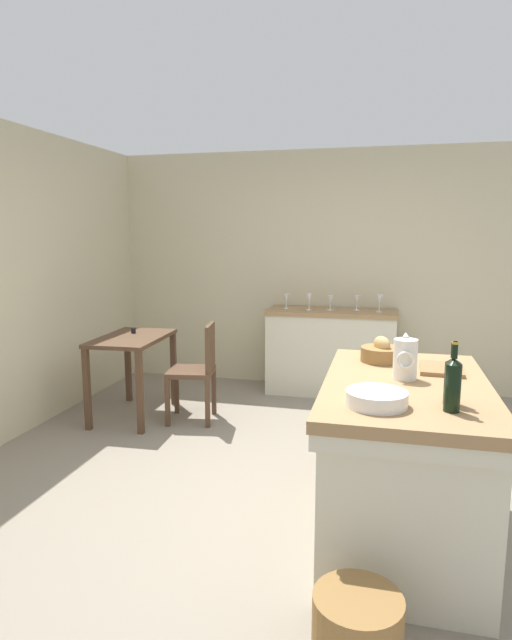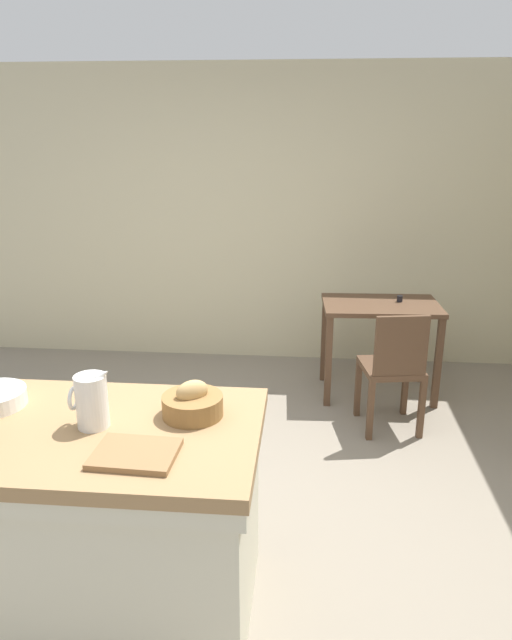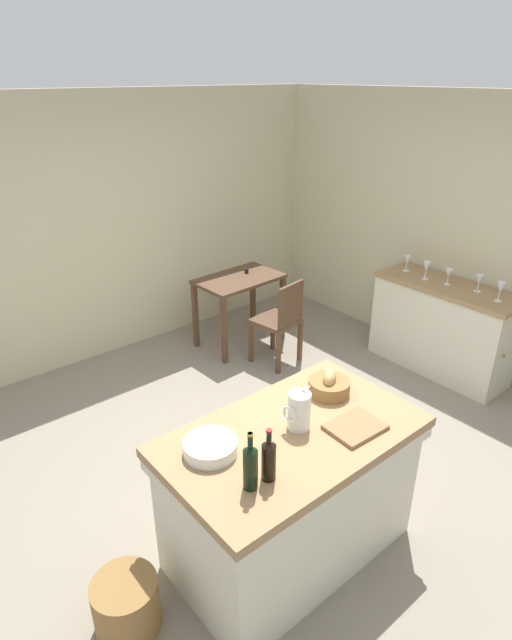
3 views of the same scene
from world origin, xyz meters
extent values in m
plane|color=gray|center=(0.00, 0.00, 0.00)|extent=(6.76, 6.76, 0.00)
cube|color=beige|center=(0.00, 2.60, 1.30)|extent=(5.32, 0.12, 2.60)
cube|color=#99754C|center=(-0.42, -0.58, 0.88)|extent=(1.48, 0.88, 0.06)
cube|color=beige|center=(-0.42, -0.58, 0.81)|extent=(1.46, 0.86, 0.08)
cube|color=beige|center=(-0.42, -0.58, 0.43)|extent=(1.40, 0.80, 0.85)
cube|color=#513826|center=(1.08, 1.81, 0.75)|extent=(0.92, 0.60, 0.04)
cube|color=#513826|center=(0.67, 1.55, 0.36)|extent=(0.05, 0.05, 0.73)
cube|color=#513826|center=(1.50, 1.59, 0.36)|extent=(0.05, 0.05, 0.73)
cube|color=#513826|center=(0.65, 2.04, 0.36)|extent=(0.05, 0.05, 0.73)
cube|color=#513826|center=(1.48, 2.08, 0.36)|extent=(0.05, 0.05, 0.73)
cylinder|color=black|center=(1.23, 1.87, 0.79)|extent=(0.04, 0.04, 0.05)
cube|color=#513826|center=(1.10, 1.25, 0.46)|extent=(0.46, 0.46, 0.04)
cube|color=#513826|center=(1.13, 1.07, 0.69)|extent=(0.36, 0.09, 0.42)
cube|color=#513826|center=(1.25, 1.45, 0.22)|extent=(0.05, 0.05, 0.44)
cube|color=#513826|center=(0.90, 1.40, 0.22)|extent=(0.05, 0.05, 0.44)
cube|color=#513826|center=(1.31, 1.10, 0.22)|extent=(0.05, 0.05, 0.44)
cube|color=#513826|center=(0.95, 1.04, 0.22)|extent=(0.05, 0.05, 0.44)
cylinder|color=white|center=(-0.36, -0.57, 1.02)|extent=(0.13, 0.13, 0.22)
cone|color=white|center=(-0.30, -0.57, 1.14)|extent=(0.07, 0.04, 0.06)
torus|color=white|center=(-0.44, -0.57, 1.03)|extent=(0.02, 0.10, 0.10)
cylinder|color=olive|center=(0.03, -0.44, 0.96)|extent=(0.26, 0.26, 0.09)
ellipsoid|color=tan|center=(0.03, -0.44, 1.02)|extent=(0.16, 0.14, 0.10)
cube|color=olive|center=(-0.13, -0.79, 0.92)|extent=(0.32, 0.25, 0.02)
camera|label=1|loc=(-3.31, -0.45, 1.71)|focal=29.72mm
camera|label=2|loc=(0.49, -2.65, 2.08)|focal=32.96mm
camera|label=3|loc=(-2.07, -2.25, 2.72)|focal=29.17mm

